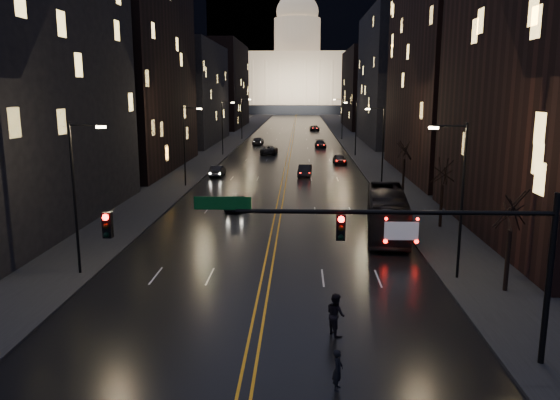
# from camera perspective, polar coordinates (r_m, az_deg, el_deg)

# --- Properties ---
(ground) EXTENTS (900.00, 900.00, 0.00)m
(ground) POSITION_cam_1_polar(r_m,az_deg,el_deg) (22.97, -3.08, -16.44)
(ground) COLOR black
(ground) RESTS_ON ground
(road) EXTENTS (20.00, 320.00, 0.02)m
(road) POSITION_cam_1_polar(r_m,az_deg,el_deg) (150.61, 1.42, 7.34)
(road) COLOR black
(road) RESTS_ON ground
(sidewalk_left) EXTENTS (8.00, 320.00, 0.16)m
(sidewalk_left) POSITION_cam_1_polar(r_m,az_deg,el_deg) (151.43, -3.92, 7.37)
(sidewalk_left) COLOR black
(sidewalk_left) RESTS_ON ground
(sidewalk_right) EXTENTS (8.00, 320.00, 0.16)m
(sidewalk_right) POSITION_cam_1_polar(r_m,az_deg,el_deg) (151.07, 6.79, 7.30)
(sidewalk_right) COLOR black
(sidewalk_right) RESTS_ON ground
(center_line) EXTENTS (0.62, 320.00, 0.01)m
(center_line) POSITION_cam_1_polar(r_m,az_deg,el_deg) (150.61, 1.42, 7.35)
(center_line) COLOR orange
(center_line) RESTS_ON road
(building_left_near) EXTENTS (12.00, 28.00, 22.00)m
(building_left_near) POSITION_cam_1_polar(r_m,az_deg,el_deg) (48.05, -26.86, 10.55)
(building_left_near) COLOR black
(building_left_near) RESTS_ON ground
(building_left_mid) EXTENTS (12.00, 30.00, 28.00)m
(building_left_mid) POSITION_cam_1_polar(r_m,az_deg,el_deg) (77.75, -15.44, 13.44)
(building_left_mid) COLOR black
(building_left_mid) RESTS_ON ground
(building_left_far) EXTENTS (12.00, 34.00, 20.00)m
(building_left_far) POSITION_cam_1_polar(r_m,az_deg,el_deg) (114.54, -9.57, 10.91)
(building_left_far) COLOR black
(building_left_far) RESTS_ON ground
(building_left_dist) EXTENTS (12.00, 40.00, 24.00)m
(building_left_dist) POSITION_cam_1_polar(r_m,az_deg,el_deg) (161.85, -6.12, 11.81)
(building_left_dist) COLOR black
(building_left_dist) RESTS_ON ground
(building_right_tall) EXTENTS (12.00, 30.00, 38.00)m
(building_right_tall) POSITION_cam_1_polar(r_m,az_deg,el_deg) (73.22, 18.08, 17.37)
(building_right_tall) COLOR black
(building_right_tall) RESTS_ON ground
(building_right_mid) EXTENTS (12.00, 34.00, 26.00)m
(building_right_mid) POSITION_cam_1_polar(r_m,az_deg,el_deg) (113.84, 12.08, 12.32)
(building_right_mid) COLOR black
(building_right_mid) RESTS_ON ground
(building_right_dist) EXTENTS (12.00, 40.00, 22.00)m
(building_right_dist) POSITION_cam_1_polar(r_m,az_deg,el_deg) (161.34, 9.12, 11.38)
(building_right_dist) COLOR black
(building_right_dist) RESTS_ON ground
(mountain_ridge) EXTENTS (520.00, 60.00, 130.00)m
(mountain_ridge) POSITION_cam_1_polar(r_m,az_deg,el_deg) (405.67, 7.96, 19.01)
(mountain_ridge) COLOR black
(mountain_ridge) RESTS_ON ground
(capitol) EXTENTS (90.00, 50.00, 58.50)m
(capitol) POSITION_cam_1_polar(r_m,az_deg,el_deg) (270.30, 1.79, 12.78)
(capitol) COLOR black
(capitol) RESTS_ON ground
(traffic_signal) EXTENTS (17.29, 0.45, 7.00)m
(traffic_signal) POSITION_cam_1_polar(r_m,az_deg,el_deg) (21.35, 12.80, -4.14)
(traffic_signal) COLOR black
(traffic_signal) RESTS_ON ground
(streetlamp_right_near) EXTENTS (2.13, 0.25, 9.00)m
(streetlamp_right_near) POSITION_cam_1_polar(r_m,az_deg,el_deg) (31.99, 18.21, 0.69)
(streetlamp_right_near) COLOR black
(streetlamp_right_near) RESTS_ON ground
(streetlamp_left_near) EXTENTS (2.13, 0.25, 9.00)m
(streetlamp_left_near) POSITION_cam_1_polar(r_m,az_deg,el_deg) (33.28, -20.43, 0.94)
(streetlamp_left_near) COLOR black
(streetlamp_left_near) RESTS_ON ground
(streetlamp_right_mid) EXTENTS (2.13, 0.25, 9.00)m
(streetlamp_right_mid) POSITION_cam_1_polar(r_m,az_deg,el_deg) (61.12, 10.55, 5.94)
(streetlamp_right_mid) COLOR black
(streetlamp_right_mid) RESTS_ON ground
(streetlamp_left_mid) EXTENTS (2.13, 0.25, 9.00)m
(streetlamp_left_mid) POSITION_cam_1_polar(r_m,az_deg,el_deg) (61.81, -9.82, 6.02)
(streetlamp_left_mid) COLOR black
(streetlamp_left_mid) RESTS_ON ground
(streetlamp_right_far) EXTENTS (2.13, 0.25, 9.00)m
(streetlamp_right_far) POSITION_cam_1_polar(r_m,az_deg,el_deg) (90.82, 7.83, 7.76)
(streetlamp_right_far) COLOR black
(streetlamp_right_far) RESTS_ON ground
(streetlamp_left_far) EXTENTS (2.13, 0.25, 9.00)m
(streetlamp_left_far) POSITION_cam_1_polar(r_m,az_deg,el_deg) (91.29, -5.94, 7.82)
(streetlamp_left_far) COLOR black
(streetlamp_left_far) RESTS_ON ground
(streetlamp_right_dist) EXTENTS (2.13, 0.25, 9.00)m
(streetlamp_right_dist) POSITION_cam_1_polar(r_m,az_deg,el_deg) (120.67, 6.44, 8.67)
(streetlamp_right_dist) COLOR black
(streetlamp_right_dist) RESTS_ON ground
(streetlamp_left_dist) EXTENTS (2.13, 0.25, 9.00)m
(streetlamp_left_dist) POSITION_cam_1_polar(r_m,az_deg,el_deg) (121.02, -3.94, 8.73)
(streetlamp_left_dist) COLOR black
(streetlamp_left_dist) RESTS_ON ground
(tree_right_near) EXTENTS (2.40, 2.40, 6.65)m
(tree_right_near) POSITION_cam_1_polar(r_m,az_deg,el_deg) (30.93, 23.05, -1.07)
(tree_right_near) COLOR black
(tree_right_near) RESTS_ON ground
(tree_right_mid) EXTENTS (2.40, 2.40, 6.65)m
(tree_right_mid) POSITION_cam_1_polar(r_m,az_deg,el_deg) (44.07, 16.68, 2.86)
(tree_right_mid) COLOR black
(tree_right_mid) RESTS_ON ground
(tree_right_far) EXTENTS (2.40, 2.40, 6.65)m
(tree_right_far) POSITION_cam_1_polar(r_m,az_deg,el_deg) (59.58, 12.89, 5.16)
(tree_right_far) COLOR black
(tree_right_far) RESTS_ON ground
(bus) EXTENTS (4.09, 12.08, 3.30)m
(bus) POSITION_cam_1_polar(r_m,az_deg,el_deg) (41.88, 11.11, -1.31)
(bus) COLOR black
(bus) RESTS_ON ground
(oncoming_car_a) EXTENTS (2.22, 4.50, 1.48)m
(oncoming_car_a) POSITION_cam_1_polar(r_m,az_deg,el_deg) (49.71, -4.49, -0.20)
(oncoming_car_a) COLOR black
(oncoming_car_a) RESTS_ON ground
(oncoming_car_b) EXTENTS (1.61, 4.32, 1.41)m
(oncoming_car_b) POSITION_cam_1_polar(r_m,az_deg,el_deg) (69.30, -6.54, 3.03)
(oncoming_car_b) COLOR black
(oncoming_car_b) RESTS_ON ground
(oncoming_car_c) EXTENTS (2.95, 5.69, 1.53)m
(oncoming_car_c) POSITION_cam_1_polar(r_m,az_deg,el_deg) (92.84, -1.14, 5.26)
(oncoming_car_c) COLOR black
(oncoming_car_c) RESTS_ON ground
(oncoming_car_d) EXTENTS (2.08, 5.09, 1.47)m
(oncoming_car_d) POSITION_cam_1_polar(r_m,az_deg,el_deg) (109.58, -2.32, 6.18)
(oncoming_car_d) COLOR black
(oncoming_car_d) RESTS_ON ground
(receding_car_a) EXTENTS (1.90, 4.60, 1.48)m
(receding_car_a) POSITION_cam_1_polar(r_m,az_deg,el_deg) (69.00, 2.60, 3.09)
(receding_car_a) COLOR black
(receding_car_a) RESTS_ON ground
(receding_car_b) EXTENTS (1.99, 4.39, 1.46)m
(receding_car_b) POSITION_cam_1_polar(r_m,az_deg,el_deg) (81.00, 6.25, 4.27)
(receding_car_b) COLOR black
(receding_car_b) RESTS_ON ground
(receding_car_c) EXTENTS (2.19, 4.97, 1.42)m
(receding_car_c) POSITION_cam_1_polar(r_m,az_deg,el_deg) (103.64, 4.24, 5.85)
(receding_car_c) COLOR black
(receding_car_c) RESTS_ON ground
(receding_car_d) EXTENTS (2.69, 5.24, 1.42)m
(receding_car_d) POSITION_cam_1_polar(r_m,az_deg,el_deg) (147.79, 3.64, 7.51)
(receding_car_d) COLOR black
(receding_car_d) RESTS_ON ground
(pedestrian_a) EXTENTS (0.51, 0.65, 1.55)m
(pedestrian_a) POSITION_cam_1_polar(r_m,az_deg,el_deg) (20.80, 6.05, -17.22)
(pedestrian_a) COLOR black
(pedestrian_a) RESTS_ON ground
(pedestrian_b) EXTENTS (0.89, 1.07, 1.93)m
(pedestrian_b) POSITION_cam_1_polar(r_m,az_deg,el_deg) (24.84, 5.83, -11.78)
(pedestrian_b) COLOR black
(pedestrian_b) RESTS_ON ground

